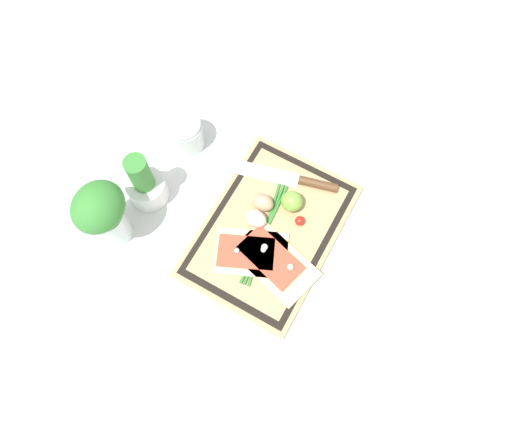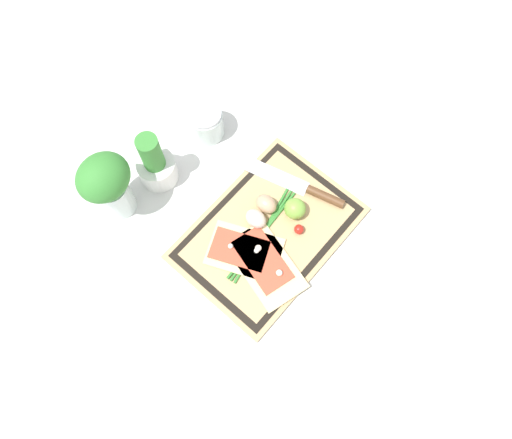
% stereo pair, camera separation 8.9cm
% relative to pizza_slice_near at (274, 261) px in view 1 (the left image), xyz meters
% --- Properties ---
extents(ground_plane, '(6.00, 6.00, 0.00)m').
position_rel_pizza_slice_near_xyz_m(ground_plane, '(0.07, 0.05, -0.02)').
color(ground_plane, silver).
extents(cutting_board, '(0.44, 0.31, 0.02)m').
position_rel_pizza_slice_near_xyz_m(cutting_board, '(0.07, 0.05, -0.01)').
color(cutting_board, tan).
rests_on(cutting_board, ground_plane).
extents(pizza_slice_near, '(0.17, 0.22, 0.02)m').
position_rel_pizza_slice_near_xyz_m(pizza_slice_near, '(0.00, 0.00, 0.00)').
color(pizza_slice_near, beige).
rests_on(pizza_slice_near, cutting_board).
extents(pizza_slice_far, '(0.18, 0.21, 0.02)m').
position_rel_pizza_slice_near_xyz_m(pizza_slice_far, '(-0.01, 0.06, 0.00)').
color(pizza_slice_far, beige).
rests_on(pizza_slice_far, cutting_board).
extents(knife, '(0.10, 0.29, 0.02)m').
position_rel_pizza_slice_near_xyz_m(knife, '(0.22, 0.04, 0.00)').
color(knife, silver).
rests_on(knife, cutting_board).
extents(egg_brown, '(0.04, 0.06, 0.04)m').
position_rel_pizza_slice_near_xyz_m(egg_brown, '(0.12, 0.10, 0.02)').
color(egg_brown, tan).
rests_on(egg_brown, cutting_board).
extents(egg_pink, '(0.04, 0.06, 0.04)m').
position_rel_pizza_slice_near_xyz_m(egg_pink, '(0.06, 0.09, 0.02)').
color(egg_pink, beige).
rests_on(egg_pink, cutting_board).
extents(lime, '(0.05, 0.05, 0.05)m').
position_rel_pizza_slice_near_xyz_m(lime, '(0.15, 0.03, 0.02)').
color(lime, '#7FB742').
rests_on(lime, cutting_board).
extents(cherry_tomato_red, '(0.02, 0.02, 0.02)m').
position_rel_pizza_slice_near_xyz_m(cherry_tomato_red, '(0.12, -0.01, 0.01)').
color(cherry_tomato_red, red).
rests_on(cherry_tomato_red, cutting_board).
extents(scallion_bunch, '(0.28, 0.07, 0.01)m').
position_rel_pizza_slice_near_xyz_m(scallion_bunch, '(0.05, 0.06, -0.00)').
color(scallion_bunch, '#388433').
rests_on(scallion_bunch, cutting_board).
extents(herb_pot, '(0.10, 0.10, 0.18)m').
position_rel_pizza_slice_near_xyz_m(herb_pot, '(0.01, 0.37, 0.04)').
color(herb_pot, white).
rests_on(herb_pot, ground_plane).
extents(sauce_jar, '(0.10, 0.10, 0.09)m').
position_rel_pizza_slice_near_xyz_m(sauce_jar, '(0.18, 0.36, 0.02)').
color(sauce_jar, silver).
rests_on(sauce_jar, ground_plane).
extents(herb_glass, '(0.13, 0.11, 0.22)m').
position_rel_pizza_slice_near_xyz_m(herb_glass, '(-0.12, 0.38, 0.11)').
color(herb_glass, silver).
rests_on(herb_glass, ground_plane).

